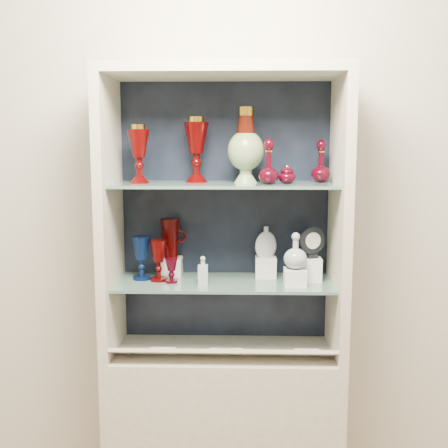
{
  "coord_description": "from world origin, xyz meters",
  "views": [
    {
      "loc": [
        0.06,
        -0.79,
        1.64
      ],
      "look_at": [
        0.0,
        1.53,
        1.3
      ],
      "focal_mm": 45.0,
      "sensor_mm": 36.0,
      "label": 1
    }
  ],
  "objects_px": {
    "clear_round_decanter": "(296,252)",
    "cameo_medallion": "(312,242)",
    "ruby_pitcher": "(170,238)",
    "clear_square_bottle": "(203,270)",
    "ruby_decanter_b": "(321,160)",
    "pedestal_lamp_right": "(196,150)",
    "ruby_decanter_a": "(269,159)",
    "ruby_goblet_tall": "(159,260)",
    "flat_flask": "(266,241)",
    "cobalt_goblet": "(142,258)",
    "lidded_bowl": "(287,174)",
    "pedestal_lamp_left": "(139,154)",
    "ruby_goblet_small": "(171,271)",
    "enamel_urn": "(246,145)"
  },
  "relations": [
    {
      "from": "clear_round_decanter",
      "to": "ruby_goblet_tall",
      "type": "bearing_deg",
      "value": 173.65
    },
    {
      "from": "flat_flask",
      "to": "clear_round_decanter",
      "type": "xyz_separation_m",
      "value": [
        0.12,
        -0.14,
        -0.02
      ]
    },
    {
      "from": "cobalt_goblet",
      "to": "ruby_decanter_b",
      "type": "bearing_deg",
      "value": 2.07
    },
    {
      "from": "ruby_decanter_b",
      "to": "ruby_decanter_a",
      "type": "bearing_deg",
      "value": -152.53
    },
    {
      "from": "lidded_bowl",
      "to": "flat_flask",
      "type": "xyz_separation_m",
      "value": [
        -0.08,
        0.11,
        -0.3
      ]
    },
    {
      "from": "ruby_pitcher",
      "to": "clear_square_bottle",
      "type": "bearing_deg",
      "value": -57.39
    },
    {
      "from": "clear_square_bottle",
      "to": "clear_round_decanter",
      "type": "distance_m",
      "value": 0.39
    },
    {
      "from": "lidded_bowl",
      "to": "ruby_goblet_small",
      "type": "bearing_deg",
      "value": 179.89
    },
    {
      "from": "ruby_goblet_small",
      "to": "clear_square_bottle",
      "type": "relative_size",
      "value": 0.86
    },
    {
      "from": "ruby_decanter_a",
      "to": "clear_round_decanter",
      "type": "height_order",
      "value": "ruby_decanter_a"
    },
    {
      "from": "pedestal_lamp_left",
      "to": "flat_flask",
      "type": "height_order",
      "value": "pedestal_lamp_left"
    },
    {
      "from": "cobalt_goblet",
      "to": "flat_flask",
      "type": "xyz_separation_m",
      "value": [
        0.54,
        0.05,
        0.07
      ]
    },
    {
      "from": "ruby_decanter_a",
      "to": "clear_square_bottle",
      "type": "height_order",
      "value": "ruby_decanter_a"
    },
    {
      "from": "ruby_decanter_b",
      "to": "cobalt_goblet",
      "type": "relative_size",
      "value": 1.02
    },
    {
      "from": "ruby_decanter_b",
      "to": "ruby_pitcher",
      "type": "xyz_separation_m",
      "value": [
        -0.65,
        0.05,
        -0.35
      ]
    },
    {
      "from": "pedestal_lamp_right",
      "to": "ruby_decanter_b",
      "type": "xyz_separation_m",
      "value": [
        0.53,
        -0.0,
        -0.04
      ]
    },
    {
      "from": "clear_round_decanter",
      "to": "cameo_medallion",
      "type": "distance_m",
      "value": 0.12
    },
    {
      "from": "ruby_pitcher",
      "to": "pedestal_lamp_right",
      "type": "bearing_deg",
      "value": -32.58
    },
    {
      "from": "pedestal_lamp_right",
      "to": "ruby_goblet_small",
      "type": "xyz_separation_m",
      "value": [
        -0.1,
        -0.09,
        -0.51
      ]
    },
    {
      "from": "ruby_decanter_b",
      "to": "clear_round_decanter",
      "type": "distance_m",
      "value": 0.41
    },
    {
      "from": "enamel_urn",
      "to": "ruby_decanter_a",
      "type": "bearing_deg",
      "value": -40.67
    },
    {
      "from": "ruby_decanter_a",
      "to": "enamel_urn",
      "type": "bearing_deg",
      "value": 139.33
    },
    {
      "from": "pedestal_lamp_left",
      "to": "ruby_decanter_a",
      "type": "relative_size",
      "value": 1.17
    },
    {
      "from": "ruby_goblet_tall",
      "to": "ruby_pitcher",
      "type": "bearing_deg",
      "value": 69.21
    },
    {
      "from": "ruby_pitcher",
      "to": "clear_square_bottle",
      "type": "height_order",
      "value": "ruby_pitcher"
    },
    {
      "from": "ruby_decanter_a",
      "to": "lidded_bowl",
      "type": "relative_size",
      "value": 2.6
    },
    {
      "from": "enamel_urn",
      "to": "clear_round_decanter",
      "type": "bearing_deg",
      "value": -20.69
    },
    {
      "from": "ruby_decanter_a",
      "to": "ruby_goblet_small",
      "type": "relative_size",
      "value": 1.97
    },
    {
      "from": "pedestal_lamp_left",
      "to": "ruby_goblet_tall",
      "type": "height_order",
      "value": "pedestal_lamp_left"
    },
    {
      "from": "flat_flask",
      "to": "pedestal_lamp_left",
      "type": "bearing_deg",
      "value": 168.96
    },
    {
      "from": "ruby_goblet_tall",
      "to": "flat_flask",
      "type": "height_order",
      "value": "flat_flask"
    },
    {
      "from": "ruby_goblet_small",
      "to": "flat_flask",
      "type": "bearing_deg",
      "value": 15.45
    },
    {
      "from": "cobalt_goblet",
      "to": "ruby_pitcher",
      "type": "height_order",
      "value": "ruby_pitcher"
    },
    {
      "from": "ruby_decanter_a",
      "to": "ruby_pitcher",
      "type": "distance_m",
      "value": 0.58
    },
    {
      "from": "ruby_pitcher",
      "to": "ruby_goblet_small",
      "type": "bearing_deg",
      "value": -92.8
    },
    {
      "from": "enamel_urn",
      "to": "ruby_decanter_b",
      "type": "bearing_deg",
      "value": 6.97
    },
    {
      "from": "pedestal_lamp_right",
      "to": "clear_round_decanter",
      "type": "height_order",
      "value": "pedestal_lamp_right"
    },
    {
      "from": "lidded_bowl",
      "to": "clear_square_bottle",
      "type": "height_order",
      "value": "lidded_bowl"
    },
    {
      "from": "ruby_decanter_a",
      "to": "flat_flask",
      "type": "bearing_deg",
      "value": 90.27
    },
    {
      "from": "flat_flask",
      "to": "ruby_decanter_a",
      "type": "bearing_deg",
      "value": -109.71
    },
    {
      "from": "ruby_decanter_b",
      "to": "ruby_goblet_tall",
      "type": "distance_m",
      "value": 0.81
    },
    {
      "from": "cobalt_goblet",
      "to": "flat_flask",
      "type": "bearing_deg",
      "value": 5.55
    },
    {
      "from": "pedestal_lamp_left",
      "to": "ruby_decanter_b",
      "type": "distance_m",
      "value": 0.76
    },
    {
      "from": "pedestal_lamp_left",
      "to": "ruby_pitcher",
      "type": "relative_size",
      "value": 1.38
    },
    {
      "from": "cobalt_goblet",
      "to": "clear_round_decanter",
      "type": "distance_m",
      "value": 0.66
    },
    {
      "from": "pedestal_lamp_right",
      "to": "ruby_pitcher",
      "type": "relative_size",
      "value": 1.57
    },
    {
      "from": "pedestal_lamp_right",
      "to": "cameo_medallion",
      "type": "bearing_deg",
      "value": -4.43
    },
    {
      "from": "clear_square_bottle",
      "to": "ruby_pitcher",
      "type": "bearing_deg",
      "value": 133.9
    },
    {
      "from": "enamel_urn",
      "to": "cameo_medallion",
      "type": "xyz_separation_m",
      "value": [
        0.28,
        0.0,
        -0.41
      ]
    },
    {
      "from": "pedestal_lamp_right",
      "to": "ruby_decanter_a",
      "type": "xyz_separation_m",
      "value": [
        0.3,
        -0.12,
        -0.03
      ]
    }
  ]
}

